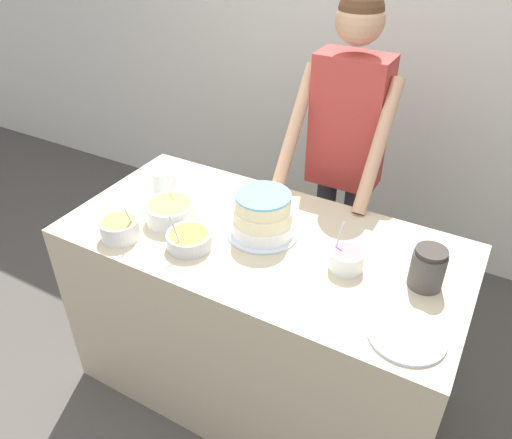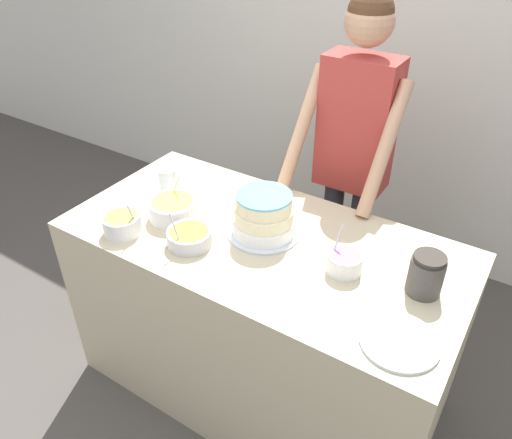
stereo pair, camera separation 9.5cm
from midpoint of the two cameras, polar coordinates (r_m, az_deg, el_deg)
The scene contains 11 objects.
wall_back at distance 3.17m, azimuth 13.74°, elevation 18.01°, with size 10.00×0.05×2.60m.
counter at distance 2.35m, azimuth -0.58°, elevation -11.16°, with size 1.67×0.82×0.92m.
person_baker at distance 2.48m, azimuth 9.23°, elevation 9.48°, with size 0.47×0.48×1.78m.
cake at distance 2.03m, azimuth -0.53°, elevation 0.40°, with size 0.30×0.30×0.19m.
frosting_bowl_orange at distance 2.01m, azimuth -8.99°, elevation -2.26°, with size 0.18×0.18×0.17m.
frosting_bowl_olive at distance 2.12m, azimuth -16.57°, elevation -0.97°, with size 0.16×0.16×0.17m.
frosting_bowl_purple at distance 1.90m, azimuth 8.88°, elevation -4.47°, with size 0.13×0.13×0.17m.
frosting_bowl_yellow at distance 2.17m, azimuth -11.00°, elevation 0.92°, with size 0.21×0.21×0.17m.
drinking_glass at distance 2.37m, azimuth -11.84°, elevation 4.11°, with size 0.08×0.08×0.11m.
ceramic_plate at distance 1.70m, azimuth 15.29°, elevation -12.66°, with size 0.26×0.26×0.01m.
stoneware_jar at distance 1.86m, azimuth 17.66°, elevation -5.33°, with size 0.12×0.12×0.16m.
Camera 1 is at (0.79, -1.05, 2.14)m, focal length 35.00 mm.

